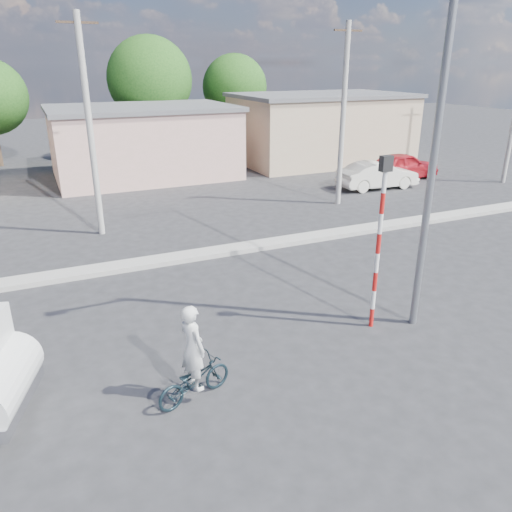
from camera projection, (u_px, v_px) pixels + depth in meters
name	position (u px, v px, depth m)	size (l,w,h in m)	color
ground_plane	(287.00, 390.00, 10.31)	(120.00, 120.00, 0.00)	#28282A
median	(179.00, 258.00, 17.08)	(40.00, 0.80, 0.16)	#99968E
bicycle	(194.00, 380.00, 9.89)	(0.58, 1.67, 0.88)	black
cyclist	(193.00, 361.00, 9.72)	(0.65, 0.43, 1.78)	silver
car_cream	(378.00, 175.00, 26.59)	(1.51, 4.33, 1.43)	white
car_red	(402.00, 166.00, 28.71)	(1.83, 4.54, 1.55)	red
traffic_pole	(380.00, 230.00, 11.87)	(0.28, 0.18, 4.36)	red
streetlight	(432.00, 128.00, 11.12)	(2.34, 0.22, 9.00)	slate
building_row	(128.00, 141.00, 28.66)	(37.80, 7.30, 4.44)	beige
tree_row	(51.00, 88.00, 32.02)	(34.13, 7.32, 8.10)	#38281E
utility_poles	(224.00, 122.00, 20.28)	(35.40, 0.24, 8.00)	#99968E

